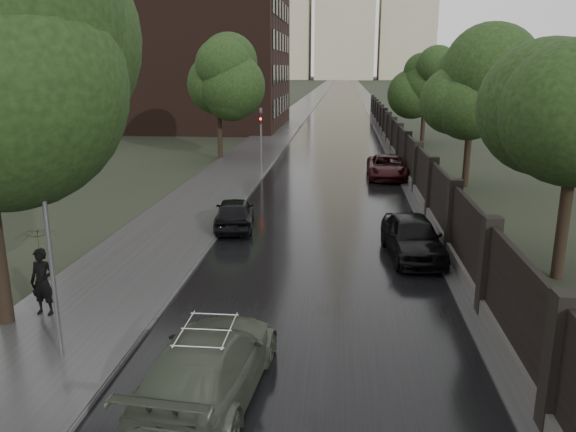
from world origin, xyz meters
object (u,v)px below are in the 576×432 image
(tree_right_c, at_px, (425,85))
(traffic_light, at_px, (261,134))
(tree_right_b, at_px, (472,95))
(car_right_far, at_px, (387,167))
(car_right_near, at_px, (413,237))
(pedestrian_umbrella, at_px, (38,246))
(tree_left_far, at_px, (218,84))
(hatchback_left, at_px, (234,213))
(volga_sedan, at_px, (208,365))
(lamp_post, at_px, (50,249))

(tree_right_c, relative_size, traffic_light, 1.75)
(tree_right_b, distance_m, car_right_far, 6.29)
(car_right_near, xyz_separation_m, pedestrian_umbrella, (-10.09, -6.00, 1.27))
(tree_left_far, height_order, car_right_near, tree_left_far)
(tree_left_far, xyz_separation_m, tree_right_c, (15.50, 10.00, -0.29))
(tree_right_c, relative_size, hatchback_left, 1.84)
(traffic_light, distance_m, volga_sedan, 24.73)
(lamp_post, height_order, car_right_near, lamp_post)
(tree_right_c, height_order, volga_sedan, tree_right_c)
(tree_right_c, bearing_deg, tree_left_far, -147.17)
(tree_right_b, bearing_deg, hatchback_left, -139.49)
(tree_right_b, xyz_separation_m, volga_sedan, (-9.30, -21.55, -4.23))
(tree_right_b, xyz_separation_m, tree_right_c, (0.00, 18.00, 0.00))
(pedestrian_umbrella, bearing_deg, hatchback_left, 75.16)
(car_right_near, relative_size, car_right_far, 0.89)
(tree_right_b, relative_size, volga_sedan, 1.42)
(hatchback_left, bearing_deg, tree_right_c, -119.48)
(traffic_light, distance_m, car_right_far, 7.91)
(tree_left_far, height_order, tree_right_c, tree_left_far)
(tree_left_far, distance_m, car_right_far, 13.62)
(tree_right_b, height_order, volga_sedan, tree_right_b)
(tree_right_b, bearing_deg, traffic_light, 165.76)
(car_right_near, distance_m, pedestrian_umbrella, 11.80)
(car_right_far, bearing_deg, lamp_post, -111.09)
(traffic_light, relative_size, hatchback_left, 1.05)
(car_right_near, bearing_deg, tree_right_c, 76.19)
(tree_right_b, bearing_deg, car_right_near, -109.07)
(tree_left_far, height_order, traffic_light, tree_left_far)
(traffic_light, bearing_deg, lamp_post, -92.68)
(car_right_near, relative_size, pedestrian_umbrella, 1.56)
(tree_left_far, xyz_separation_m, volga_sedan, (6.20, -29.55, -4.53))
(traffic_light, xyz_separation_m, hatchback_left, (0.70, -12.48, -1.75))
(lamp_post, relative_size, hatchback_left, 1.34)
(tree_right_b, height_order, tree_right_c, same)
(tree_right_b, relative_size, car_right_far, 1.45)
(tree_right_c, relative_size, lamp_post, 1.37)
(tree_right_b, xyz_separation_m, pedestrian_umbrella, (-14.38, -18.43, -2.94))
(traffic_light, xyz_separation_m, car_right_far, (7.66, -0.98, -1.72))
(traffic_light, height_order, volga_sedan, traffic_light)
(car_right_far, bearing_deg, hatchback_left, -121.01)
(hatchback_left, height_order, car_right_near, car_right_near)
(tree_right_c, distance_m, car_right_near, 31.02)
(hatchback_left, xyz_separation_m, car_right_near, (6.80, -2.95, 0.09))
(pedestrian_umbrella, bearing_deg, car_right_near, 36.05)
(tree_right_c, bearing_deg, car_right_near, -98.04)
(tree_right_c, distance_m, lamp_post, 40.67)
(tree_left_far, bearing_deg, car_right_far, -27.78)
(tree_right_b, xyz_separation_m, lamp_post, (-12.90, -20.50, -2.28))
(tree_right_b, bearing_deg, car_right_far, 154.04)
(traffic_light, xyz_separation_m, pedestrian_umbrella, (-2.58, -21.42, -0.39))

